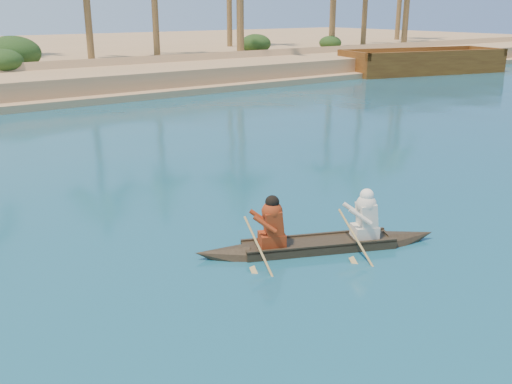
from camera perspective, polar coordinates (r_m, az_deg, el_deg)
canoe at (r=11.73m, az=6.32°, el=-4.47°), size 4.96×2.68×1.41m
barge_right at (r=45.83m, az=16.29°, el=12.27°), size 12.99×7.02×2.06m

